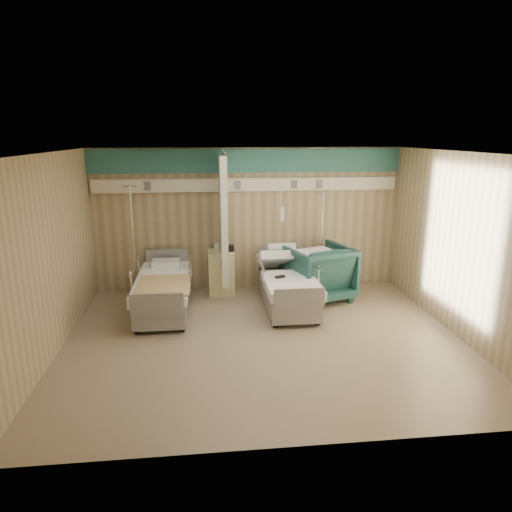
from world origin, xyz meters
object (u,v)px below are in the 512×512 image
(bed_left, at_px, (164,295))
(iv_stand_left, at_px, (136,275))
(bedside_cabinet, at_px, (221,272))
(visitor_armchair, at_px, (318,272))
(bed_right, at_px, (287,291))
(iv_stand_right, at_px, (320,270))

(bed_left, distance_m, iv_stand_left, 1.02)
(bed_left, xyz_separation_m, bedside_cabinet, (1.05, 0.90, 0.11))
(bed_left, bearing_deg, visitor_armchair, 7.54)
(bed_right, bearing_deg, iv_stand_right, 47.73)
(bed_left, xyz_separation_m, iv_stand_right, (3.04, 0.92, 0.08))
(bed_right, xyz_separation_m, iv_stand_right, (0.84, 0.92, 0.08))
(bed_left, bearing_deg, iv_stand_right, 16.85)
(iv_stand_right, height_order, iv_stand_left, iv_stand_left)
(bed_right, distance_m, iv_stand_left, 2.91)
(iv_stand_right, relative_size, iv_stand_left, 0.91)
(bed_left, height_order, iv_stand_left, iv_stand_left)
(bed_left, bearing_deg, bedside_cabinet, 40.60)
(bedside_cabinet, bearing_deg, bed_right, -38.05)
(visitor_armchair, bearing_deg, bed_right, 12.53)
(bed_right, distance_m, bedside_cabinet, 1.46)
(bed_right, relative_size, iv_stand_right, 1.11)
(bed_left, distance_m, visitor_armchair, 2.88)
(bed_right, bearing_deg, bedside_cabinet, 141.95)
(bedside_cabinet, bearing_deg, visitor_armchair, -16.19)
(bedside_cabinet, bearing_deg, iv_stand_right, 0.57)
(bed_right, distance_m, iv_stand_right, 1.25)
(bed_right, height_order, iv_stand_left, iv_stand_left)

